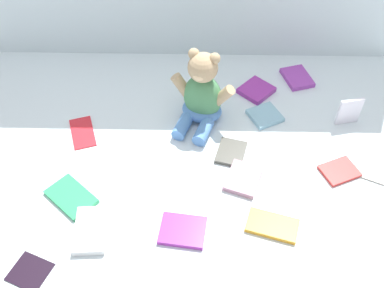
{
  "coord_description": "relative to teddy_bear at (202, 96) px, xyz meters",
  "views": [
    {
      "loc": [
        0.03,
        -0.93,
        1.02
      ],
      "look_at": [
        0.01,
        -0.1,
        0.1
      ],
      "focal_mm": 42.38,
      "sensor_mm": 36.0,
      "label": 1
    }
  ],
  "objects": [
    {
      "name": "ground_plane",
      "position": [
        -0.04,
        -0.11,
        -0.09
      ],
      "size": [
        3.2,
        3.2,
        0.0
      ],
      "primitive_type": "plane",
      "color": "silver"
    },
    {
      "name": "teddy_bear",
      "position": [
        0.0,
        0.0,
        0.0
      ],
      "size": [
        0.2,
        0.21,
        0.25
      ],
      "rotation": [
        0.0,
        0.0,
        -0.34
      ],
      "color": "#4C8C59",
      "rests_on": "ground_plane"
    },
    {
      "name": "book_case_0",
      "position": [
        0.09,
        -0.15,
        -0.09
      ],
      "size": [
        0.1,
        0.12,
        0.01
      ],
      "primitive_type": "cube",
      "rotation": [
        0.0,
        0.0,
        6.03
      ],
      "color": "#4D4C44",
      "rests_on": "ground_plane"
    },
    {
      "name": "book_case_1",
      "position": [
        -0.35,
        -0.32,
        -0.09
      ],
      "size": [
        0.16,
        0.15,
        0.01
      ],
      "primitive_type": "cube",
      "rotation": [
        0.0,
        0.0,
        0.85
      ],
      "color": "#32A364",
      "rests_on": "ground_plane"
    },
    {
      "name": "book_case_2",
      "position": [
        -0.28,
        -0.43,
        -0.08
      ],
      "size": [
        0.09,
        0.14,
        0.02
      ],
      "primitive_type": "cube",
      "rotation": [
        0.0,
        0.0,
        0.06
      ],
      "color": "silver",
      "rests_on": "ground_plane"
    },
    {
      "name": "book_case_3",
      "position": [
        0.18,
        0.12,
        -0.08
      ],
      "size": [
        0.14,
        0.14,
        0.02
      ],
      "primitive_type": "cube",
      "rotation": [
        0.0,
        0.0,
        5.53
      ],
      "color": "purple",
      "rests_on": "ground_plane"
    },
    {
      "name": "book_case_4",
      "position": [
        0.4,
        -0.22,
        -0.09
      ],
      "size": [
        0.12,
        0.11,
        0.01
      ],
      "primitive_type": "cube",
      "rotation": [
        0.0,
        0.0,
        1.99
      ],
      "color": "red",
      "rests_on": "ground_plane"
    },
    {
      "name": "book_case_5",
      "position": [
        -0.41,
        -0.54,
        -0.09
      ],
      "size": [
        0.11,
        0.11,
        0.01
      ],
      "primitive_type": "cube",
      "rotation": [
        0.0,
        0.0,
        1.18
      ],
      "color": "black",
      "rests_on": "ground_plane"
    },
    {
      "name": "book_case_6",
      "position": [
        0.12,
        -0.25,
        -0.08
      ],
      "size": [
        0.12,
        0.13,
        0.02
      ],
      "primitive_type": "cube",
      "rotation": [
        0.0,
        0.0,
        2.8
      ],
      "color": "#AA798E",
      "rests_on": "ground_plane"
    },
    {
      "name": "book_case_7",
      "position": [
        0.33,
        0.19,
        -0.08
      ],
      "size": [
        0.11,
        0.13,
        0.02
      ],
      "primitive_type": "cube",
      "rotation": [
        0.0,
        0.0,
        3.44
      ],
      "color": "purple",
      "rests_on": "ground_plane"
    },
    {
      "name": "book_case_8",
      "position": [
        0.49,
        -0.21,
        -0.09
      ],
      "size": [
        0.12,
        0.11,
        0.01
      ],
      "primitive_type": "cube",
      "rotation": [
        0.0,
        0.0,
        1.14
      ],
      "color": "#A59E93",
      "rests_on": "ground_plane"
    },
    {
      "name": "book_case_9",
      "position": [
        -0.05,
        -0.42,
        -0.09
      ],
      "size": [
        0.13,
        0.11,
        0.01
      ],
      "primitive_type": "cube",
      "rotation": [
        0.0,
        0.0,
        1.44
      ],
      "color": "purple",
      "rests_on": "ground_plane"
    },
    {
      "name": "book_case_10",
      "position": [
        0.19,
        -0.4,
        -0.09
      ],
      "size": [
        0.15,
        0.11,
        0.01
      ],
      "primitive_type": "cube",
      "rotation": [
        0.0,
        0.0,
        1.29
      ],
      "color": "orange",
      "rests_on": "ground_plane"
    },
    {
      "name": "book_case_11",
      "position": [
        0.46,
        -0.01,
        -0.04
      ],
      "size": [
        0.08,
        0.03,
        0.1
      ],
      "primitive_type": "cube",
      "rotation": [
        0.0,
        0.0,
        0.23
      ],
      "color": "white",
      "rests_on": "ground_plane"
    },
    {
      "name": "book_case_12",
      "position": [
        -0.37,
        -0.08,
        -0.09
      ],
      "size": [
        0.11,
        0.15,
        0.01
      ],
      "primitive_type": "cube",
      "rotation": [
        0.0,
        0.0,
        0.32
      ],
      "color": "red",
      "rests_on": "ground_plane"
    },
    {
      "name": "book_case_13",
      "position": [
        0.2,
        0.0,
        -0.09
      ],
      "size": [
        0.12,
        0.12,
        0.01
      ],
      "primitive_type": "cube",
      "rotation": [
        0.0,
        0.0,
        5.18
      ],
      "color": "#84B4CA",
      "rests_on": "ground_plane"
    }
  ]
}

